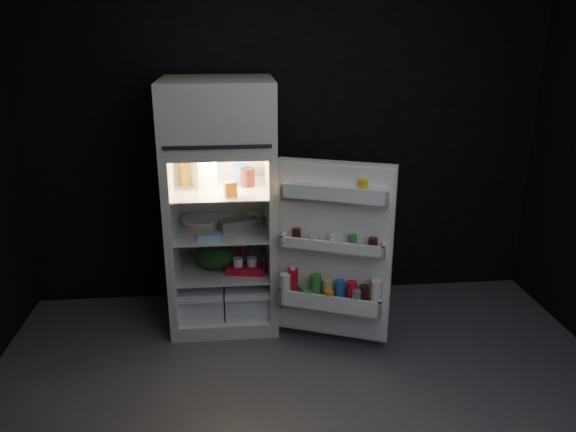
{
  "coord_description": "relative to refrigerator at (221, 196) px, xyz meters",
  "views": [
    {
      "loc": [
        -0.39,
        -2.55,
        2.12
      ],
      "look_at": [
        -0.04,
        1.0,
        0.9
      ],
      "focal_mm": 35.0,
      "sensor_mm": 36.0,
      "label": 1
    }
  ],
  "objects": [
    {
      "name": "floor",
      "position": [
        0.49,
        -1.32,
        -0.96
      ],
      "size": [
        4.0,
        3.4,
        0.0
      ],
      "primitive_type": "cube",
      "color": "#57575D",
      "rests_on": "ground"
    },
    {
      "name": "wall_back",
      "position": [
        0.49,
        0.38,
        0.39
      ],
      "size": [
        4.0,
        0.0,
        2.7
      ],
      "primitive_type": "cube",
      "color": "black",
      "rests_on": "ground"
    },
    {
      "name": "refrigerator",
      "position": [
        0.0,
        0.0,
        0.0
      ],
      "size": [
        0.76,
        0.71,
        1.78
      ],
      "color": "silver",
      "rests_on": "ground"
    },
    {
      "name": "fridge_door",
      "position": [
        0.73,
        -0.52,
        -0.28
      ],
      "size": [
        0.74,
        0.44,
        1.22
      ],
      "color": "silver",
      "rests_on": "ground"
    },
    {
      "name": "milk_jug",
      "position": [
        -0.11,
        0.0,
        0.19
      ],
      "size": [
        0.18,
        0.18,
        0.24
      ],
      "primitive_type": "cube",
      "rotation": [
        0.0,
        0.0,
        0.4
      ],
      "color": "white",
      "rests_on": "refrigerator"
    },
    {
      "name": "mayo_jar",
      "position": [
        0.15,
        0.06,
        0.14
      ],
      "size": [
        0.14,
        0.14,
        0.14
      ],
      "primitive_type": "cylinder",
      "rotation": [
        0.0,
        0.0,
        0.42
      ],
      "color": "blue",
      "rests_on": "refrigerator"
    },
    {
      "name": "jam_jar",
      "position": [
        0.19,
        -0.0,
        0.14
      ],
      "size": [
        0.13,
        0.13,
        0.13
      ],
      "primitive_type": "cylinder",
      "rotation": [
        0.0,
        0.0,
        0.24
      ],
      "color": "black",
      "rests_on": "refrigerator"
    },
    {
      "name": "amber_bottle",
      "position": [
        -0.25,
        0.07,
        0.18
      ],
      "size": [
        0.11,
        0.11,
        0.22
      ],
      "primitive_type": "cylinder",
      "rotation": [
        0.0,
        0.0,
        0.38
      ],
      "color": "#BB8A1E",
      "rests_on": "refrigerator"
    },
    {
      "name": "small_carton",
      "position": [
        0.07,
        -0.24,
        0.12
      ],
      "size": [
        0.09,
        0.08,
        0.1
      ],
      "primitive_type": "cube",
      "rotation": [
        0.0,
        0.0,
        0.32
      ],
      "color": "orange",
      "rests_on": "refrigerator"
    },
    {
      "name": "egg_carton",
      "position": [
        0.12,
        -0.06,
        -0.19
      ],
      "size": [
        0.3,
        0.2,
        0.07
      ],
      "primitive_type": "cube",
      "rotation": [
        0.0,
        0.0,
        0.36
      ],
      "color": "gray",
      "rests_on": "refrigerator"
    },
    {
      "name": "pie",
      "position": [
        -0.14,
        0.06,
        -0.21
      ],
      "size": [
        0.3,
        0.3,
        0.04
      ],
      "primitive_type": "cylinder",
      "rotation": [
        0.0,
        0.0,
        0.02
      ],
      "color": "tan",
      "rests_on": "refrigerator"
    },
    {
      "name": "flat_package",
      "position": [
        -0.09,
        -0.25,
        -0.21
      ],
      "size": [
        0.17,
        0.1,
        0.04
      ],
      "primitive_type": "cube",
      "rotation": [
        0.0,
        0.0,
        0.14
      ],
      "color": "#84AFCC",
      "rests_on": "refrigerator"
    },
    {
      "name": "wrapped_pkg",
      "position": [
        0.24,
        0.12,
        -0.2
      ],
      "size": [
        0.11,
        0.09,
        0.05
      ],
      "primitive_type": "cube",
      "rotation": [
        0.0,
        0.0,
        -0.02
      ],
      "color": "#F9E5CC",
      "rests_on": "refrigerator"
    },
    {
      "name": "produce_bag",
      "position": [
        -0.05,
        -0.07,
        -0.43
      ],
      "size": [
        0.32,
        0.27,
        0.2
      ],
      "primitive_type": "ellipsoid",
      "rotation": [
        0.0,
        0.0,
        0.04
      ],
      "color": "#193815",
      "rests_on": "refrigerator"
    },
    {
      "name": "yogurt_tray",
      "position": [
        0.16,
        -0.16,
        -0.5
      ],
      "size": [
        0.3,
        0.2,
        0.05
      ],
      "primitive_type": "cube",
      "rotation": [
        0.0,
        0.0,
        -0.18
      ],
      "color": "red",
      "rests_on": "refrigerator"
    },
    {
      "name": "small_can_red",
      "position": [
        0.1,
        0.08,
        -0.48
      ],
      "size": [
        0.08,
        0.08,
        0.09
      ],
      "primitive_type": "cylinder",
      "rotation": [
        0.0,
        0.0,
        0.36
      ],
      "color": "red",
      "rests_on": "refrigerator"
    },
    {
      "name": "small_can_silver",
      "position": [
        0.2,
        0.1,
        -0.48
      ],
      "size": [
        0.08,
        0.08,
        0.09
      ],
      "primitive_type": "cylinder",
      "rotation": [
        0.0,
        0.0,
        0.14
      ],
      "color": "silver",
      "rests_on": "refrigerator"
    }
  ]
}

